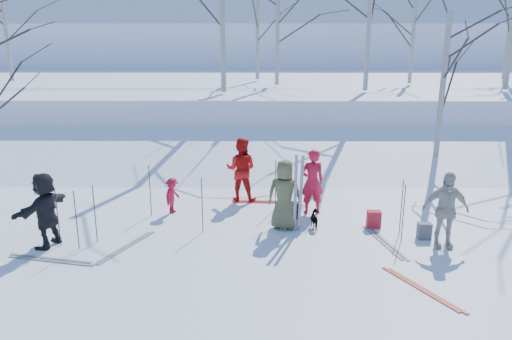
{
  "coord_description": "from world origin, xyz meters",
  "views": [
    {
      "loc": [
        0.1,
        -10.29,
        4.63
      ],
      "look_at": [
        0.0,
        1.5,
        1.3
      ],
      "focal_mm": 35.0,
      "sensor_mm": 36.0,
      "label": 1
    }
  ],
  "objects_px": {
    "backpack_red": "(374,219)",
    "skier_red_north": "(312,182)",
    "backpack_grey": "(424,231)",
    "skier_grey_west": "(46,210)",
    "skier_olive_center": "(285,195)",
    "dog": "(316,220)",
    "skier_red_seated": "(172,195)",
    "backpack_dark": "(291,210)",
    "skier_cream_east": "(445,210)",
    "skier_redor_behind": "(241,169)"
  },
  "relations": [
    {
      "from": "backpack_dark",
      "to": "backpack_red",
      "type": "bearing_deg",
      "value": -18.46
    },
    {
      "from": "skier_red_north",
      "to": "skier_grey_west",
      "type": "relative_size",
      "value": 1.01
    },
    {
      "from": "skier_red_north",
      "to": "dog",
      "type": "distance_m",
      "value": 1.23
    },
    {
      "from": "dog",
      "to": "backpack_red",
      "type": "height_order",
      "value": "dog"
    },
    {
      "from": "skier_olive_center",
      "to": "skier_grey_west",
      "type": "bearing_deg",
      "value": 25.43
    },
    {
      "from": "skier_cream_east",
      "to": "backpack_dark",
      "type": "relative_size",
      "value": 4.29
    },
    {
      "from": "dog",
      "to": "backpack_dark",
      "type": "bearing_deg",
      "value": -62.32
    },
    {
      "from": "skier_red_seated",
      "to": "dog",
      "type": "height_order",
      "value": "skier_red_seated"
    },
    {
      "from": "skier_redor_behind",
      "to": "backpack_grey",
      "type": "xyz_separation_m",
      "value": [
        4.29,
        -2.67,
        -0.7
      ]
    },
    {
      "from": "backpack_red",
      "to": "backpack_dark",
      "type": "relative_size",
      "value": 1.05
    },
    {
      "from": "skier_olive_center",
      "to": "backpack_grey",
      "type": "relative_size",
      "value": 4.47
    },
    {
      "from": "skier_redor_behind",
      "to": "backpack_dark",
      "type": "distance_m",
      "value": 2.02
    },
    {
      "from": "skier_grey_west",
      "to": "dog",
      "type": "distance_m",
      "value": 6.15
    },
    {
      "from": "backpack_red",
      "to": "backpack_dark",
      "type": "bearing_deg",
      "value": 161.54
    },
    {
      "from": "dog",
      "to": "backpack_grey",
      "type": "xyz_separation_m",
      "value": [
        2.42,
        -0.61,
        -0.03
      ]
    },
    {
      "from": "skier_red_seated",
      "to": "skier_grey_west",
      "type": "distance_m",
      "value": 3.21
    },
    {
      "from": "backpack_grey",
      "to": "dog",
      "type": "bearing_deg",
      "value": 165.81
    },
    {
      "from": "backpack_grey",
      "to": "skier_grey_west",
      "type": "bearing_deg",
      "value": -177.02
    },
    {
      "from": "skier_cream_east",
      "to": "skier_red_north",
      "type": "bearing_deg",
      "value": 144.6
    },
    {
      "from": "skier_red_north",
      "to": "skier_grey_west",
      "type": "bearing_deg",
      "value": 7.88
    },
    {
      "from": "skier_redor_behind",
      "to": "skier_cream_east",
      "type": "xyz_separation_m",
      "value": [
        4.55,
        -3.08,
        -0.03
      ]
    },
    {
      "from": "skier_redor_behind",
      "to": "skier_cream_east",
      "type": "height_order",
      "value": "skier_redor_behind"
    },
    {
      "from": "skier_olive_center",
      "to": "dog",
      "type": "bearing_deg",
      "value": -166.29
    },
    {
      "from": "skier_olive_center",
      "to": "backpack_grey",
      "type": "bearing_deg",
      "value": -176.87
    },
    {
      "from": "skier_olive_center",
      "to": "dog",
      "type": "xyz_separation_m",
      "value": [
        0.76,
        -0.01,
        -0.63
      ]
    },
    {
      "from": "skier_red_north",
      "to": "dog",
      "type": "xyz_separation_m",
      "value": [
        0.0,
        -1.05,
        -0.64
      ]
    },
    {
      "from": "skier_red_seated",
      "to": "backpack_grey",
      "type": "xyz_separation_m",
      "value": [
        6.04,
        -1.65,
        -0.28
      ]
    },
    {
      "from": "skier_cream_east",
      "to": "skier_grey_west",
      "type": "height_order",
      "value": "skier_cream_east"
    },
    {
      "from": "skier_red_seated",
      "to": "backpack_dark",
      "type": "bearing_deg",
      "value": -77.83
    },
    {
      "from": "skier_red_seated",
      "to": "skier_grey_west",
      "type": "bearing_deg",
      "value": 149.28
    },
    {
      "from": "skier_cream_east",
      "to": "backpack_grey",
      "type": "xyz_separation_m",
      "value": [
        -0.27,
        0.41,
        -0.67
      ]
    },
    {
      "from": "skier_red_north",
      "to": "skier_red_seated",
      "type": "relative_size",
      "value": 1.8
    },
    {
      "from": "skier_red_north",
      "to": "skier_red_seated",
      "type": "distance_m",
      "value": 3.64
    },
    {
      "from": "skier_redor_behind",
      "to": "skier_grey_west",
      "type": "relative_size",
      "value": 1.06
    },
    {
      "from": "skier_olive_center",
      "to": "skier_red_north",
      "type": "relative_size",
      "value": 1.0
    },
    {
      "from": "backpack_red",
      "to": "skier_red_north",
      "type": "bearing_deg",
      "value": 144.93
    },
    {
      "from": "skier_red_seated",
      "to": "skier_cream_east",
      "type": "bearing_deg",
      "value": -89.87
    },
    {
      "from": "skier_olive_center",
      "to": "backpack_grey",
      "type": "height_order",
      "value": "skier_olive_center"
    },
    {
      "from": "backpack_dark",
      "to": "skier_olive_center",
      "type": "bearing_deg",
      "value": -107.27
    },
    {
      "from": "skier_cream_east",
      "to": "dog",
      "type": "bearing_deg",
      "value": 161.47
    },
    {
      "from": "skier_red_seated",
      "to": "backpack_red",
      "type": "relative_size",
      "value": 2.25
    },
    {
      "from": "skier_redor_behind",
      "to": "backpack_grey",
      "type": "bearing_deg",
      "value": 158.79
    },
    {
      "from": "skier_cream_east",
      "to": "backpack_dark",
      "type": "distance_m",
      "value": 3.72
    },
    {
      "from": "skier_red_seated",
      "to": "backpack_dark",
      "type": "relative_size",
      "value": 2.37
    },
    {
      "from": "skier_grey_west",
      "to": "backpack_dark",
      "type": "bearing_deg",
      "value": 126.21
    },
    {
      "from": "skier_cream_east",
      "to": "backpack_grey",
      "type": "height_order",
      "value": "skier_cream_east"
    },
    {
      "from": "skier_red_seated",
      "to": "skier_grey_west",
      "type": "xyz_separation_m",
      "value": [
        -2.4,
        -2.09,
        0.37
      ]
    },
    {
      "from": "backpack_grey",
      "to": "skier_cream_east",
      "type": "bearing_deg",
      "value": -56.97
    },
    {
      "from": "skier_redor_behind",
      "to": "dog",
      "type": "distance_m",
      "value": 2.86
    },
    {
      "from": "skier_redor_behind",
      "to": "skier_olive_center",
      "type": "bearing_deg",
      "value": 129.05
    }
  ]
}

